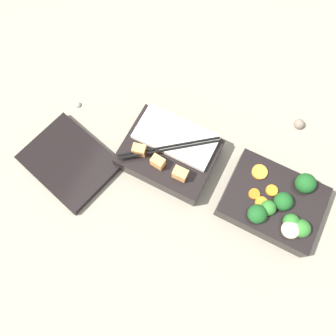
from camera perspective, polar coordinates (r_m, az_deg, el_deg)
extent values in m
plane|color=gray|center=(0.76, 8.98, -1.66)|extent=(3.00, 3.00, 0.00)
cube|color=black|center=(0.74, 17.63, -5.63)|extent=(0.20, 0.16, 0.05)
sphere|color=#19511E|center=(0.69, 15.29, -7.71)|extent=(0.04, 0.04, 0.04)
sphere|color=#2D7028|center=(0.71, 20.66, -8.71)|extent=(0.03, 0.03, 0.03)
sphere|color=#2D7028|center=(0.70, 17.06, -6.65)|extent=(0.03, 0.03, 0.03)
sphere|color=#19511E|center=(0.71, 19.43, -5.50)|extent=(0.04, 0.04, 0.04)
sphere|color=#19511E|center=(0.74, 22.83, -2.47)|extent=(0.04, 0.04, 0.04)
sphere|color=#2D7028|center=(0.71, 22.16, -9.70)|extent=(0.04, 0.04, 0.04)
cylinder|color=orange|center=(0.72, 17.60, -3.74)|extent=(0.03, 0.03, 0.01)
cylinder|color=orange|center=(0.71, 14.77, -4.39)|extent=(0.02, 0.02, 0.01)
cylinder|color=orange|center=(0.72, 15.65, -0.68)|extent=(0.04, 0.04, 0.01)
cylinder|color=orange|center=(0.71, 15.96, -5.86)|extent=(0.04, 0.04, 0.01)
sphere|color=beige|center=(0.71, 20.58, -10.00)|extent=(0.04, 0.04, 0.04)
cube|color=black|center=(0.74, 0.19, 2.42)|extent=(0.20, 0.16, 0.05)
cube|color=silver|center=(0.72, 1.38, 5.41)|extent=(0.18, 0.09, 0.01)
cube|color=#F4A356|center=(0.68, 2.13, -1.03)|extent=(0.03, 0.02, 0.03)
cube|color=#F4A356|center=(0.69, -1.78, 1.06)|extent=(0.03, 0.02, 0.03)
cube|color=#F4A356|center=(0.71, -5.05, 3.14)|extent=(0.03, 0.03, 0.03)
sphere|color=#4C1E4C|center=(0.71, -5.07, 2.88)|extent=(0.01, 0.01, 0.01)
cylinder|color=black|center=(0.70, 0.15, 3.80)|extent=(0.18, 0.14, 0.01)
cylinder|color=black|center=(0.70, 0.25, 3.28)|extent=(0.18, 0.14, 0.01)
cube|color=black|center=(0.78, -16.81, 1.04)|extent=(0.23, 0.20, 0.02)
sphere|color=#7A6B5B|center=(0.85, 21.88, 7.10)|extent=(0.02, 0.02, 0.02)
sphere|color=gray|center=(0.85, -15.41, 10.62)|extent=(0.02, 0.02, 0.02)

